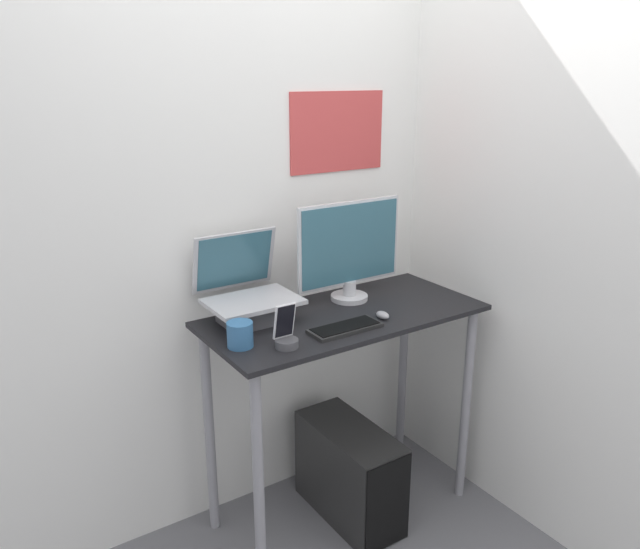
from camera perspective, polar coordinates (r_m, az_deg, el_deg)
ground_plane at (r=2.75m, az=5.35°, el=-23.31°), size 12.00×12.00×0.00m
wall_back at (r=2.61m, az=-2.08°, el=6.62°), size 6.00×0.06×2.60m
wall_side_right at (r=2.59m, az=17.38°, el=5.69°), size 0.05×6.00×2.60m
desk at (r=2.51m, az=2.16°, el=-6.96°), size 1.11×0.51×0.92m
laptop at (r=2.37m, az=-6.46°, el=-2.30°), size 0.34×0.30×0.32m
monitor at (r=2.53m, az=2.73°, el=2.11°), size 0.49×0.15×0.41m
keyboard at (r=2.29m, az=2.31°, el=-4.90°), size 0.28×0.11×0.02m
mouse at (r=2.40m, az=5.76°, el=-3.72°), size 0.04×0.06×0.03m
cell_phone at (r=2.14m, az=-3.13°, el=-5.63°), size 0.08×0.08×0.16m
computer_tower at (r=2.77m, az=2.74°, el=-17.61°), size 0.23×0.51×0.41m
mug at (r=2.16m, az=-7.32°, el=-5.47°), size 0.09×0.09×0.09m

